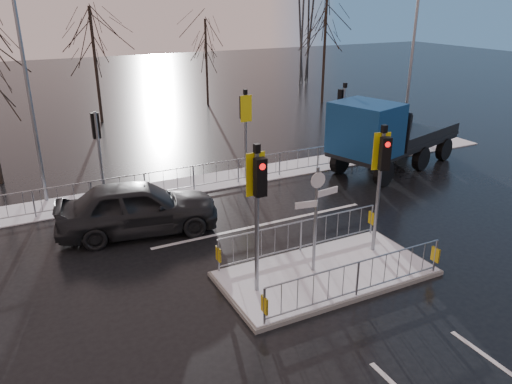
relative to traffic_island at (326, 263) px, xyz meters
name	(u,v)px	position (x,y,z in m)	size (l,w,h in m)	color
ground	(326,275)	(0.01, -0.01, -0.39)	(120.00, 120.00, 0.00)	black
snow_verge	(211,182)	(0.01, 8.59, -0.37)	(30.00, 2.00, 0.04)	white
lane_markings	(332,281)	(0.01, -0.34, -0.39)	(8.00, 11.38, 0.01)	silver
traffic_island	(326,263)	(0.00, 0.00, 0.00)	(6.00, 3.04, 4.15)	slate
far_kerb_fixtures	(222,162)	(0.31, 8.08, 0.63)	(18.00, 0.65, 3.83)	gray
car_far_lane	(138,207)	(-3.96, 5.17, 0.50)	(2.11, 5.25, 1.79)	black
flatbed_truck	(378,135)	(7.00, 6.33, 1.37)	(7.57, 4.53, 3.30)	black
tree_far_a	(93,43)	(-1.99, 21.99, 4.43)	(3.75, 3.75, 7.08)	black
tree_far_b	(206,46)	(6.01, 23.99, 3.79)	(3.25, 3.25, 6.14)	black
tree_far_c	(325,30)	(14.01, 20.99, 4.76)	(4.00, 4.00, 7.55)	black
street_lamp_right	(412,63)	(10.58, 8.49, 4.00)	(1.25, 0.18, 8.00)	gray
street_lamp_left	(30,84)	(-6.42, 9.49, 4.10)	(1.25, 0.18, 8.20)	gray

